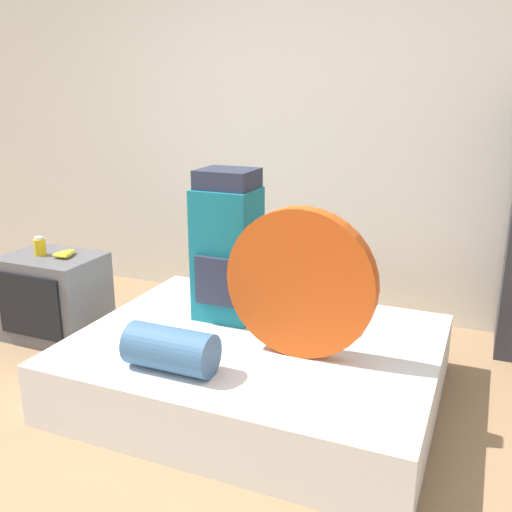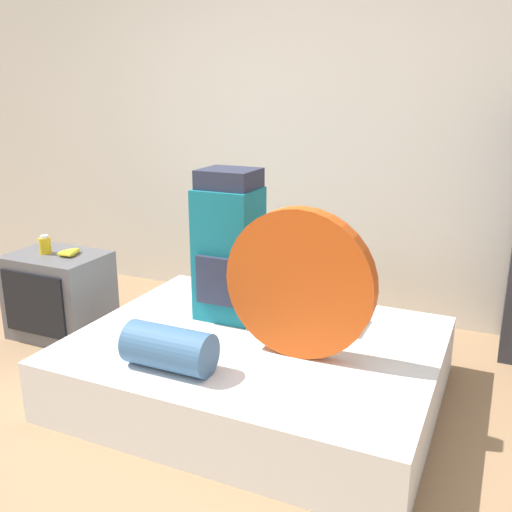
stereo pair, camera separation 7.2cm
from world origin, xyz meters
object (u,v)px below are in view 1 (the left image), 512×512
object	(u,v)px
sleeping_roll	(171,349)
backpack	(227,247)
canister	(40,246)
tent_bag	(300,283)
television	(55,297)

from	to	relation	value
sleeping_roll	backpack	bearing A→B (deg)	93.20
canister	sleeping_roll	bearing A→B (deg)	-25.08
backpack	tent_bag	xyz separation A→B (m)	(0.53, -0.31, -0.04)
television	canister	distance (m)	0.34
television	canister	size ratio (longest dim) A/B	5.02
sleeping_roll	canister	world-z (taller)	canister
sleeping_roll	television	xyz separation A→B (m)	(-1.26, 0.63, -0.15)
canister	backpack	bearing A→B (deg)	2.85
tent_bag	canister	distance (m)	1.85
backpack	television	distance (m)	1.31
television	backpack	bearing A→B (deg)	2.76
tent_bag	television	bearing A→B (deg)	172.02
backpack	television	xyz separation A→B (m)	(-1.22, -0.06, -0.45)
tent_bag	sleeping_roll	world-z (taller)	tent_bag
tent_bag	television	xyz separation A→B (m)	(-1.76, 0.25, -0.41)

